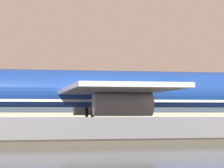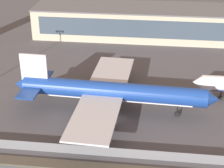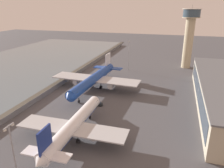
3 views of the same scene
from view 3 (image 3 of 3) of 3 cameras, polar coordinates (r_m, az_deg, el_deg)
ground_plane at (r=117.11m, az=-6.86°, el=-1.62°), size 500.00×500.00×0.00m
shoreline_seawall at (r=126.24m, az=-15.44°, el=-0.49°), size 320.00×3.00×0.50m
perimeter_fence at (r=123.65m, az=-13.71°, el=-0.27°), size 280.00×0.10×2.46m
cargo_jet_blue at (r=115.84m, az=-4.63°, el=1.31°), size 55.58×47.92×15.41m
passenger_jet_white at (r=74.86m, az=-9.96°, el=-10.52°), size 43.60×36.88×13.44m
baggage_tug at (r=98.51m, az=-3.43°, el=-5.29°), size 1.68×3.24×1.80m
ops_van at (r=76.97m, az=0.20°, el=-12.63°), size 5.37×4.89×2.48m
control_tower at (r=163.70m, az=19.57°, el=12.48°), size 12.52×12.52×42.97m
terminal_building at (r=107.45m, az=27.12°, el=-2.22°), size 84.11×21.58×12.43m
apron_light_mast_apron_west at (r=150.13m, az=4.37°, el=7.87°), size 3.20×0.40×20.55m
apron_light_mast_apron_east at (r=57.39m, az=-24.26°, el=-16.48°), size 3.20×0.40×18.04m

